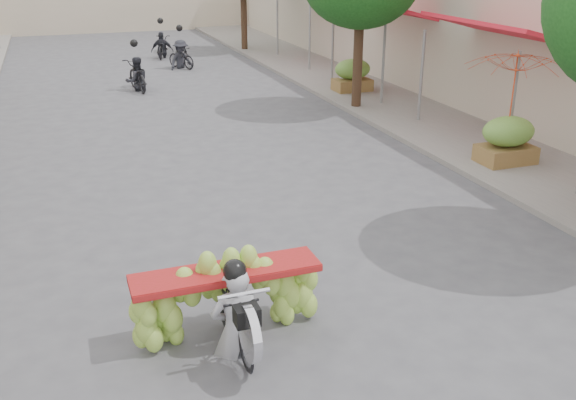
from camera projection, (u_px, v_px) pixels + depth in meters
The scene contains 10 objects.
sidewalk_right at pixel (387, 97), 20.67m from camera, with size 4.00×60.00×0.12m, color gray.
shophouse_row_right at pixel (548, 0), 20.27m from camera, with size 9.77×40.00×6.00m.
produce_crate_mid at pixel (508, 137), 14.06m from camera, with size 1.20×0.88×1.16m.
produce_crate_far at pixel (353, 73), 21.05m from camera, with size 1.20×0.88×1.16m.
banana_motorbike at pixel (231, 293), 7.76m from camera, with size 2.34×1.74×2.12m.
market_umbrella at pixel (519, 50), 13.34m from camera, with size 2.88×2.88×1.99m.
pedestrian at pixel (346, 62), 21.20m from camera, with size 0.93×0.64×1.76m.
bg_motorbike_a at pixel (136, 69), 21.59m from camera, with size 0.88×1.81×1.95m.
bg_motorbike_b at pixel (180, 46), 25.37m from camera, with size 1.19×1.51×1.95m.
bg_motorbike_c at pixel (162, 39), 27.77m from camera, with size 1.09×1.72×1.95m.
Camera 1 is at (-2.94, -3.14, 4.64)m, focal length 40.00 mm.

